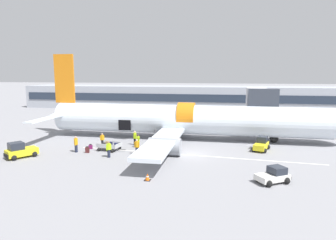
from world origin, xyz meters
TOP-DOWN VIEW (x-y plane):
  - ground_plane at (0.00, 0.00)m, footprint 500.00×500.00m
  - apron_marking_line at (0.36, -0.54)m, footprint 27.12×2.39m
  - terminal_strip at (0.00, 43.22)m, footprint 95.76×10.54m
  - jet_bridge_stub at (8.76, 14.33)m, footprint 4.00×11.76m
  - airplane at (-1.90, 7.48)m, footprint 41.14×32.85m
  - baggage_tug_lead at (8.00, 3.12)m, footprint 2.30×3.21m
  - baggage_tug_mid at (-17.66, -4.89)m, footprint 2.96×3.41m
  - baggage_tug_rear at (7.76, -7.62)m, footprint 3.05×2.67m
  - baggage_cart_loading at (-9.43, -0.14)m, footprint 3.53×2.37m
  - ground_crew_loader_a at (-8.39, -3.06)m, footprint 0.57×0.57m
  - ground_crew_loader_b at (-5.77, -1.41)m, footprint 0.60×0.40m
  - ground_crew_driver at (-6.51, 1.58)m, footprint 0.52×0.52m
  - ground_crew_supervisor at (-12.87, -1.74)m, footprint 0.51×0.65m
  - ground_crew_helper at (-7.29, 2.84)m, footprint 0.58×0.58m
  - ground_crew_marshal at (-11.11, 1.59)m, footprint 0.52×0.52m
  - suitcase_on_tarmac_upright at (-11.92, -0.05)m, footprint 0.48×0.27m
  - suitcase_on_tarmac_spare at (-11.51, -1.76)m, footprint 0.46×0.26m
  - safety_cone_engine_left at (-2.56, -9.08)m, footprint 0.54×0.54m

SIDE VIEW (x-z plane):
  - ground_plane at x=0.00m, z-range 0.00..0.00m
  - apron_marking_line at x=0.36m, z-range 0.00..0.01m
  - suitcase_on_tarmac_upright at x=-11.92m, z-range -0.05..0.55m
  - safety_cone_engine_left at x=-2.56m, z-range -0.02..0.60m
  - suitcase_on_tarmac_spare at x=-11.51m, z-range -0.05..0.70m
  - baggage_cart_loading at x=-9.43m, z-range -0.04..0.98m
  - baggage_tug_rear at x=7.76m, z-range -0.09..1.23m
  - baggage_tug_lead at x=8.00m, z-range -0.12..1.48m
  - baggage_tug_mid at x=-17.66m, z-range -0.12..1.59m
  - ground_crew_marshal at x=-11.11m, z-range 0.04..1.66m
  - ground_crew_driver at x=-6.51m, z-range 0.04..1.67m
  - ground_crew_loader_b at x=-5.77m, z-range 0.05..1.78m
  - ground_crew_loader_a at x=-8.39m, z-range 0.05..1.82m
  - ground_crew_helper at x=-7.29m, z-range 0.05..1.84m
  - ground_crew_supervisor at x=-12.87m, z-range 0.05..1.91m
  - airplane at x=-1.90m, z-range -3.17..8.47m
  - terminal_strip at x=0.00m, z-range 0.00..5.75m
  - jet_bridge_stub at x=8.76m, z-range 1.55..8.41m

